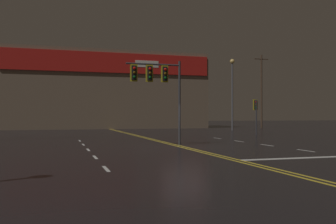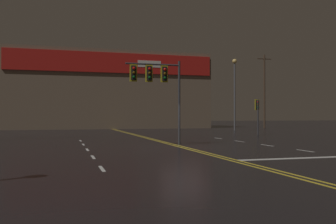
{
  "view_description": "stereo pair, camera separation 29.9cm",
  "coord_description": "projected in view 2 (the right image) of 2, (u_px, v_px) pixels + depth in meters",
  "views": [
    {
      "loc": [
        -6.84,
        -19.67,
        1.76
      ],
      "look_at": [
        0.0,
        3.15,
        2.0
      ],
      "focal_mm": 40.0,
      "sensor_mm": 36.0,
      "label": 1
    },
    {
      "loc": [
        -6.55,
        -19.76,
        1.76
      ],
      "look_at": [
        0.0,
        3.15,
        2.0
      ],
      "focal_mm": 40.0,
      "sensor_mm": 36.0,
      "label": 2
    }
  ],
  "objects": [
    {
      "name": "building_backdrop",
      "position": [
        109.0,
        91.0,
        53.84
      ],
      "size": [
        27.65,
        10.23,
        10.58
      ],
      "color": "#7A6651",
      "rests_on": "ground"
    },
    {
      "name": "traffic_signal_corner_northeast",
      "position": [
        257.0,
        109.0,
        34.41
      ],
      "size": [
        0.42,
        0.36,
        3.27
      ],
      "color": "#38383D",
      "rests_on": "ground"
    },
    {
      "name": "streetlight_median_approach",
      "position": [
        235.0,
        84.0,
        44.79
      ],
      "size": [
        0.56,
        0.56,
        8.58
      ],
      "color": "#59595E",
      "rests_on": "ground"
    },
    {
      "name": "ground_plane",
      "position": [
        184.0,
        147.0,
        20.78
      ],
      "size": [
        200.0,
        200.0,
        0.0
      ],
      "primitive_type": "plane",
      "color": "black"
    },
    {
      "name": "road_markings",
      "position": [
        210.0,
        149.0,
        19.84
      ],
      "size": [
        15.58,
        60.0,
        0.01
      ],
      "color": "gold",
      "rests_on": "ground"
    },
    {
      "name": "utility_pole_row",
      "position": [
        110.0,
        86.0,
        47.32
      ],
      "size": [
        45.8,
        0.26,
        10.63
      ],
      "color": "#4C3828",
      "rests_on": "ground"
    },
    {
      "name": "traffic_signal_median",
      "position": [
        156.0,
        79.0,
        21.93
      ],
      "size": [
        3.31,
        0.36,
        5.03
      ],
      "color": "#38383D",
      "rests_on": "ground"
    }
  ]
}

